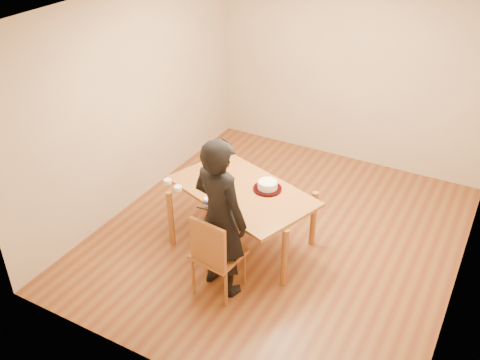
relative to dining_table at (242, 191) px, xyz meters
The scene contains 16 objects.
room_shell 0.99m from the dining_table, 65.54° to the left, with size 4.00×4.50×2.70m.
dining_table is the anchor object (origin of this frame).
dining_chair 0.84m from the dining_table, 79.05° to the right, with size 0.45×0.45×0.04m, color brown.
cake_plate 0.28m from the dining_table, 28.48° to the left, with size 0.32×0.32×0.02m, color #A80B1D.
cake 0.29m from the dining_table, 28.48° to the left, with size 0.22×0.22×0.07m, color white.
frosting_dome 0.31m from the dining_table, 28.48° to the left, with size 0.21×0.21×0.03m, color white.
frosting_tub 0.47m from the dining_table, 111.57° to the right, with size 0.09×0.09×0.08m, color white.
frosting_lid 0.43m from the dining_table, 119.68° to the right, with size 0.10×0.10×0.01m, color #173596.
frosting_dollop 0.43m from the dining_table, 119.68° to the right, with size 0.04×0.04×0.02m, color white.
ramekin_green 0.71m from the dining_table, 150.99° to the right, with size 0.09×0.09×0.04m, color white.
ramekin_yellow 0.47m from the dining_table, behind, with size 0.09×0.09×0.04m, color white.
ramekin_multi 0.85m from the dining_table, 160.76° to the right, with size 0.09×0.09×0.04m, color white.
candy_box_pink 0.66m from the dining_table, 147.91° to the left, with size 0.14×0.07×0.02m, color #EE38AC.
candy_box_green 0.66m from the dining_table, 147.84° to the left, with size 0.14×0.07×0.02m, color green.
spatula 0.55m from the dining_table, 107.48° to the right, with size 0.17×0.02×0.01m, color black.
person 0.76m from the dining_table, 78.39° to the right, with size 0.64×0.42×1.74m, color black.
Camera 1 is at (2.06, -4.74, 3.91)m, focal length 40.00 mm.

